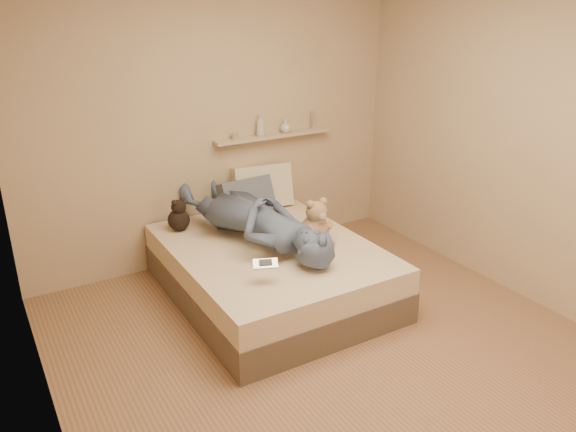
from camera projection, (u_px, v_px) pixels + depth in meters
room at (341, 174)px, 3.47m from camera, size 3.80×3.80×3.80m
bed at (271, 271)px, 4.60m from camera, size 1.50×1.90×0.45m
game_console at (265, 264)px, 3.87m from camera, size 0.19×0.13×0.06m
teddy_bear at (316, 225)px, 4.50m from camera, size 0.32×0.30×0.39m
dark_plush at (179, 217)px, 4.77m from camera, size 0.19×0.19×0.29m
pillow_cream at (262, 186)px, 5.29m from camera, size 0.58×0.32×0.43m
pillow_grey at (247, 198)px, 5.08m from camera, size 0.52×0.30×0.37m
person at (254, 218)px, 4.54m from camera, size 0.91×1.75×0.40m
wall_shelf at (274, 136)px, 5.27m from camera, size 1.20×0.12×0.03m
shelf_bottles at (274, 126)px, 5.24m from camera, size 0.89×0.11×0.20m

